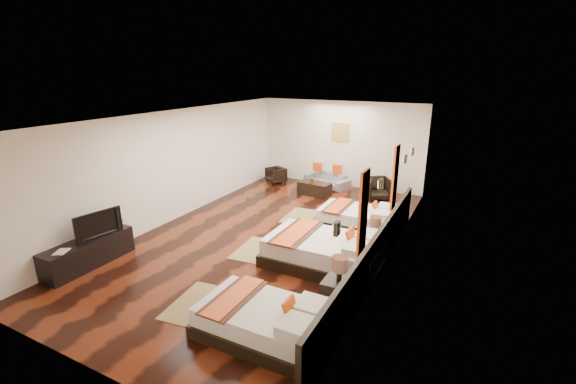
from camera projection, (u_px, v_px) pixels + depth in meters
The scene contains 30 objects.
floor at pixel (269, 236), 9.09m from camera, with size 5.50×9.50×0.01m, color black.
ceiling at pixel (268, 116), 8.24m from camera, with size 5.50×9.50×0.01m, color white.
back_wall at pixel (340, 144), 12.70m from camera, with size 5.50×0.01×2.80m, color silver.
left_wall at pixel (175, 166), 9.85m from camera, with size 0.01×9.50×2.80m, color silver.
right_wall at pixel (391, 196), 7.47m from camera, with size 0.01×9.50×2.80m, color silver.
headboard_panel at pixel (375, 257), 7.10m from camera, with size 0.08×6.60×0.90m, color black.
bed_near at pixel (264, 320), 5.63m from camera, with size 1.90×1.20×0.73m.
bed_mid at pixel (325, 251), 7.65m from camera, with size 2.31×1.45×0.88m.
bed_far at pixel (358, 218), 9.53m from camera, with size 1.89×1.19×0.72m.
nightstand_a at pixel (338, 291), 6.20m from camera, with size 0.48×0.48×0.95m.
nightstand_b at pixel (374, 242), 8.06m from camera, with size 0.43×0.43×0.86m.
jute_mat_near at pixel (197, 303), 6.45m from camera, with size 0.75×1.20×0.01m, color olive.
jute_mat_mid at pixel (256, 250), 8.38m from camera, with size 0.75×1.20×0.01m, color olive.
jute_mat_far at pixel (300, 216), 10.28m from camera, with size 0.75×1.20×0.01m, color olive.
tv_console at pixel (89, 252), 7.65m from camera, with size 0.50×1.80×0.55m, color black.
tv at pixel (96, 223), 7.66m from camera, with size 0.94×0.12×0.54m, color black.
book at pixel (56, 252), 7.04m from camera, with size 0.21×0.28×0.03m, color black.
figurine at pixel (115, 220), 8.11m from camera, with size 0.32×0.32×0.33m, color brown.
sofa at pixel (327, 179), 12.91m from camera, with size 1.61×0.63×0.47m, color gray.
armchair_left at pixel (276, 175), 13.29m from camera, with size 0.57×0.59×0.53m, color black.
armchair_right at pixel (377, 188), 11.59m from camera, with size 0.70×0.72×0.66m, color black.
coffee_table at pixel (315, 188), 12.03m from camera, with size 1.00×0.50×0.40m, color black.
table_plant at pixel (312, 179), 11.90m from camera, with size 0.23×0.20×0.25m, color #22551C.
orange_panel_a at pixel (363, 212), 5.78m from camera, with size 0.04×0.40×1.30m, color #D86014.
orange_panel_b at pixel (395, 177), 7.65m from camera, with size 0.04×0.40×1.30m, color #D86014.
sconce_near at pixel (336, 228), 4.81m from camera, with size 0.07×0.12×0.18m.
sconce_mid at pixel (380, 184), 6.68m from camera, with size 0.07×0.12×0.18m.
sconce_far at pixel (405, 159), 8.54m from camera, with size 0.07×0.12×0.18m.
sconce_lounge at pixel (412, 152), 9.31m from camera, with size 0.07×0.12×0.18m.
gold_artwork at pixel (340, 132), 12.56m from camera, with size 0.60×0.04×0.60m, color #AD873F.
Camera 1 is at (4.18, -7.24, 3.74)m, focal length 24.02 mm.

